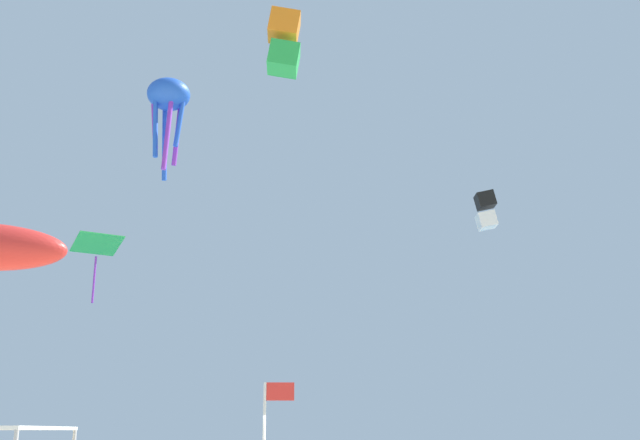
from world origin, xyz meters
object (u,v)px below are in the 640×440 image
(kite_box_black, at_px, (486,211))
(kite_diamond_green, at_px, (97,247))
(kite_box_orange, at_px, (284,43))
(kite_octopus_blue, at_px, (168,99))

(kite_box_black, distance_m, kite_diamond_green, 20.85)
(kite_box_orange, bearing_deg, kite_diamond_green, -124.63)
(kite_diamond_green, bearing_deg, kite_box_orange, 117.59)
(kite_diamond_green, height_order, kite_octopus_blue, kite_octopus_blue)
(kite_octopus_blue, xyz_separation_m, kite_box_orange, (5.97, -2.57, 1.85))
(kite_box_black, height_order, kite_box_orange, kite_box_orange)
(kite_octopus_blue, relative_size, kite_box_orange, 1.61)
(kite_box_black, xyz_separation_m, kite_diamond_green, (-20.65, 2.44, -1.45))
(kite_octopus_blue, height_order, kite_box_orange, kite_box_orange)
(kite_box_black, relative_size, kite_diamond_green, 0.58)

